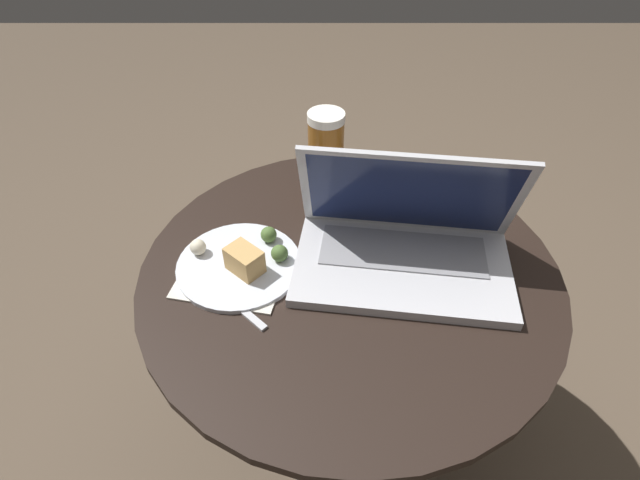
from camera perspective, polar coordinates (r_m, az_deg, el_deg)
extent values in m
plane|color=brown|center=(1.35, 2.39, -20.67)|extent=(6.00, 6.00, 0.00)
cylinder|color=#9E9EA3|center=(1.35, 2.40, -20.52)|extent=(0.34, 0.34, 0.01)
cylinder|color=#9E9EA3|center=(1.11, 2.81, -13.78)|extent=(0.08, 0.08, 0.55)
cylinder|color=black|center=(0.89, 3.41, -3.48)|extent=(0.74, 0.74, 0.02)
cube|color=silver|center=(0.87, -10.20, -4.43)|extent=(0.20, 0.16, 0.00)
cube|color=silver|center=(0.88, 9.35, -3.14)|extent=(0.40, 0.26, 0.02)
cube|color=gray|center=(0.89, 9.44, -1.22)|extent=(0.30, 0.14, 0.00)
cube|color=silver|center=(0.86, 10.18, 5.22)|extent=(0.38, 0.13, 0.20)
cube|color=#19234C|center=(0.86, 10.17, 5.06)|extent=(0.35, 0.12, 0.18)
cylinder|color=brown|center=(0.98, 0.68, 8.81)|extent=(0.07, 0.07, 0.18)
cylinder|color=white|center=(0.93, 0.73, 13.85)|extent=(0.07, 0.07, 0.02)
cylinder|color=silver|center=(0.89, -9.25, -2.97)|extent=(0.22, 0.22, 0.01)
cube|color=tan|center=(0.86, -8.61, -2.31)|extent=(0.07, 0.07, 0.05)
sphere|color=beige|center=(0.91, -13.75, -0.79)|extent=(0.03, 0.03, 0.03)
sphere|color=#4C6B33|center=(0.87, -4.63, -1.51)|extent=(0.03, 0.03, 0.03)
sphere|color=#4C6B33|center=(0.91, -5.87, 0.63)|extent=(0.03, 0.03, 0.03)
cube|color=silver|center=(0.82, -9.06, -7.73)|extent=(0.09, 0.09, 0.00)
cube|color=silver|center=(0.87, -12.58, -4.67)|extent=(0.05, 0.05, 0.00)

